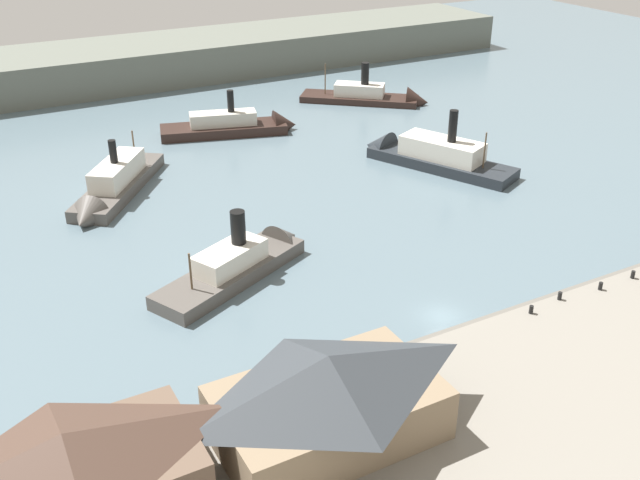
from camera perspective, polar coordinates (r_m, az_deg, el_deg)
ground_plane at (r=78.45m, az=9.56°, el=-5.94°), size 320.00×320.00×0.00m
quay_promenade at (r=66.05m, az=21.54°, el=-14.41°), size 110.00×36.00×1.20m
seawall_edge at (r=75.90m, az=11.24°, el=-6.91°), size 110.00×0.80×1.00m
ferry_shed_central_terminal at (r=55.48m, az=-19.08°, el=-17.06°), size 18.05×10.23×7.56m
ferry_shed_customs_shed at (r=58.70m, az=0.63°, el=-12.15°), size 18.14×11.18×7.88m
mooring_post_center_west at (r=85.22m, az=21.20°, el=-3.39°), size 0.44×0.44×0.90m
mooring_post_east at (r=88.93m, az=23.39°, el=-2.51°), size 0.44×0.44×0.90m
mooring_post_west at (r=78.57m, az=16.28°, el=-5.27°), size 0.44×0.44×0.90m
mooring_post_center_east at (r=81.86m, az=18.34°, el=-4.19°), size 0.44×0.44×0.90m
ferry_outer_harbor at (r=85.54m, az=-5.89°, el=-1.55°), size 22.53×14.51×9.78m
ferry_near_quay at (r=117.74m, az=8.30°, el=6.72°), size 16.38×26.20×11.82m
ferry_moored_east at (r=131.89m, az=-6.27°, el=8.93°), size 24.83×12.45×9.84m
ferry_approaching_west at (r=108.18m, az=-16.07°, el=3.96°), size 19.42×23.49×9.76m
ferry_approaching_east at (r=149.40m, az=4.57°, el=11.14°), size 23.61×21.09×10.27m
far_headland at (r=170.47m, az=-13.85°, el=13.46°), size 180.00×24.00×8.00m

